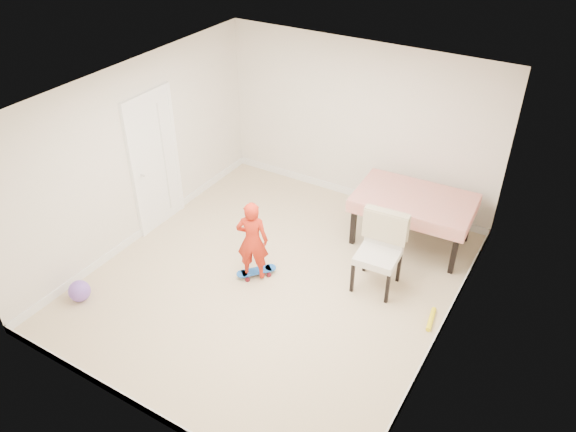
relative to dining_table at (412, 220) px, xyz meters
The scene contains 17 objects.
ground 2.19m from the dining_table, 125.62° to the right, with size 5.00×5.00×0.00m, color #C6B08A.
ceiling 3.07m from the dining_table, 125.62° to the right, with size 4.50×5.00×0.04m, color silver.
wall_back 1.71m from the dining_table, 149.85° to the left, with size 4.50×0.04×2.60m, color silver.
wall_front 4.51m from the dining_table, 106.52° to the right, with size 4.50×0.04×2.60m, color silver.
wall_left 4.01m from the dining_table, 153.32° to the right, with size 0.04×5.00×2.60m, color silver.
wall_right 2.20m from the dining_table, 60.89° to the right, with size 0.04×5.00×2.60m, color silver.
door 3.82m from the dining_table, 157.34° to the right, with size 0.10×0.94×2.11m, color white.
baseboard_back 1.49m from the dining_table, 149.51° to the left, with size 4.50×0.02×0.12m, color white.
baseboard_front 4.44m from the dining_table, 106.48° to the right, with size 4.50×0.02×0.12m, color white.
baseboard_left 3.92m from the dining_table, 153.38° to the right, with size 0.02×5.00×0.12m, color white.
baseboard_right 2.04m from the dining_table, 60.64° to the right, with size 0.02×5.00×0.12m, color white.
dining_table is the anchor object (origin of this frame).
dining_chair 1.19m from the dining_table, 91.62° to the right, with size 0.58×0.66×1.06m, color silver, non-canonical shape.
skateboard 2.37m from the dining_table, 129.91° to the right, with size 0.56×0.20×0.08m, color blue, non-canonical shape.
child 2.40m from the dining_table, 129.40° to the right, with size 0.42×0.28×1.16m, color red.
balloon 4.64m from the dining_table, 133.46° to the right, with size 0.28×0.28×0.28m, color #7C53C8.
foam_toy 1.69m from the dining_table, 59.90° to the right, with size 0.06×0.06×0.40m, color yellow.
Camera 1 is at (3.14, -4.91, 4.94)m, focal length 35.00 mm.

